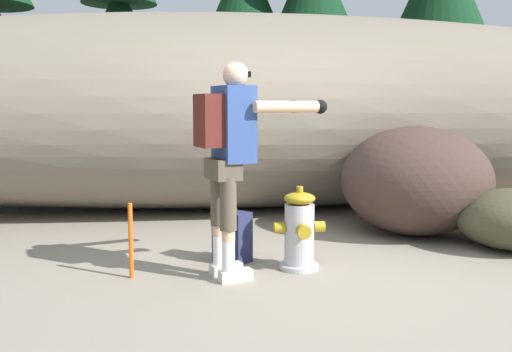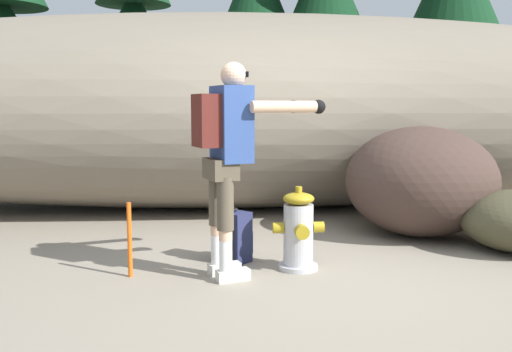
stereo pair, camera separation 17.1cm
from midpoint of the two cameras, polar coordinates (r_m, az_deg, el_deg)
The scene contains 9 objects.
ground_plane at distance 4.63m, azimuth 4.52°, elevation -10.34°, with size 56.00×56.00×0.04m, color gray.
dirt_embankment at distance 7.75m, azimuth -0.67°, elevation 6.37°, with size 16.20×3.20×2.54m, color #756B5B.
fire_hydrant at distance 4.81m, azimuth 3.29°, elevation -5.52°, with size 0.43×0.38×0.70m.
utility_worker at distance 4.46m, azimuth -3.43°, elevation 3.23°, with size 1.04×0.68×1.69m.
spare_backpack at distance 5.06m, azimuth -3.30°, elevation -6.04°, with size 0.36×0.36×0.47m.
boulder_large at distance 5.97m, azimuth 23.19°, elevation -3.91°, with size 1.03×1.07×0.57m, color #423E2A.
boulder_mid at distance 6.26m, azimuth 14.74°, elevation -0.43°, with size 1.50×1.57×1.14m, color #402F28.
pine_tree_left at distance 14.23m, azimuth -13.67°, elevation 14.70°, with size 2.68×2.68×5.86m.
survey_stake at distance 4.68m, azimuth -13.30°, elevation -6.26°, with size 0.04×0.04×0.60m, color #E55914.
Camera 1 is at (-1.03, -4.31, 1.36)m, focal length 40.47 mm.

